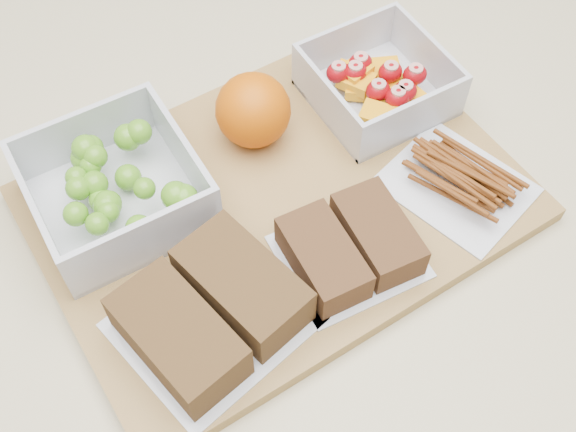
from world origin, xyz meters
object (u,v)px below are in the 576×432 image
object	(u,v)px
grape_container	(115,186)
cutting_board	(279,203)
sandwich_bag_left	(211,311)
sandwich_bag_center	(350,247)
fruit_container	(377,85)
orange	(253,110)
pretzel_bag	(459,178)

from	to	relation	value
grape_container	cutting_board	bearing A→B (deg)	-28.31
sandwich_bag_left	sandwich_bag_center	world-z (taller)	sandwich_bag_left
grape_container	fruit_container	size ratio (longest dim) A/B	1.14
orange	sandwich_bag_left	distance (m)	0.20
cutting_board	pretzel_bag	xyz separation A→B (m)	(0.15, -0.07, 0.02)
grape_container	fruit_container	world-z (taller)	grape_container
cutting_board	pretzel_bag	bearing A→B (deg)	-28.11
cutting_board	grape_container	xyz separation A→B (m)	(-0.13, 0.07, 0.03)
sandwich_bag_center	pretzel_bag	size ratio (longest dim) A/B	0.81
grape_container	sandwich_bag_left	distance (m)	0.15
fruit_container	sandwich_bag_left	world-z (taller)	fruit_container
fruit_container	grape_container	bearing A→B (deg)	177.74
sandwich_bag_center	pretzel_bag	bearing A→B (deg)	5.99
cutting_board	grape_container	distance (m)	0.15
grape_container	sandwich_bag_left	size ratio (longest dim) A/B	0.84
cutting_board	sandwich_bag_left	world-z (taller)	sandwich_bag_left
fruit_container	sandwich_bag_left	distance (m)	0.29
orange	sandwich_bag_left	size ratio (longest dim) A/B	0.42
fruit_container	sandwich_bag_center	distance (m)	0.19
orange	pretzel_bag	size ratio (longest dim) A/B	0.48
cutting_board	orange	world-z (taller)	orange
grape_container	orange	distance (m)	0.14
orange	sandwich_bag_left	world-z (taller)	orange
grape_container	pretzel_bag	bearing A→B (deg)	-26.91
orange	sandwich_bag_center	world-z (taller)	orange
sandwich_bag_left	cutting_board	bearing A→B (deg)	36.54
cutting_board	sandwich_bag_center	xyz separation A→B (m)	(0.02, -0.08, 0.03)
orange	pretzel_bag	xyz separation A→B (m)	(0.13, -0.15, -0.02)
fruit_container	pretzel_bag	world-z (taller)	fruit_container
pretzel_bag	fruit_container	bearing A→B (deg)	91.31
fruit_container	orange	xyz separation A→B (m)	(-0.13, 0.02, 0.02)
pretzel_bag	orange	bearing A→B (deg)	131.38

